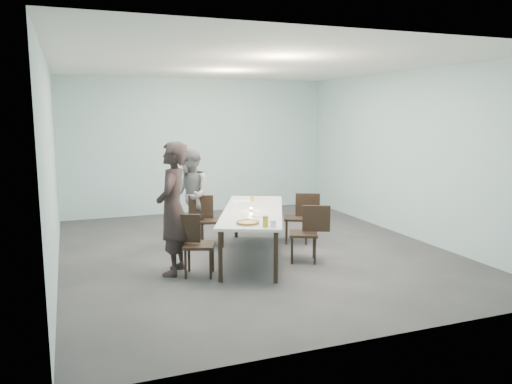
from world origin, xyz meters
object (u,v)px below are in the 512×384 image
object	(u,v)px
chair_near_left	(193,240)
water_tumbler	(273,224)
chair_far_left	(208,217)
pizza	(248,223)
chair_near_right	(309,229)
diner_near	(173,209)
table	(253,214)
amber_tumbler	(252,199)
tealight	(251,210)
side_plate	(257,216)
diner_far	(190,196)
chair_far_right	(301,214)
beer_glass	(266,221)

from	to	relation	value
chair_near_left	water_tumbler	distance (m)	1.17
chair_far_left	pizza	distance (m)	1.84
chair_near_right	diner_near	world-z (taller)	diner_near
chair_near_right	water_tumbler	bearing A→B (deg)	62.07
diner_near	pizza	xyz separation A→B (m)	(0.92, -0.53, -0.16)
table	water_tumbler	size ratio (longest dim) A/B	30.48
amber_tumbler	diner_near	bearing A→B (deg)	-144.80
chair_near_right	pizza	bearing A→B (deg)	42.98
tealight	side_plate	bearing A→B (deg)	-95.71
water_tumbler	side_plate	bearing A→B (deg)	85.43
chair_near_left	diner_far	size ratio (longest dim) A/B	0.52
chair_near_left	pizza	world-z (taller)	chair_near_left
table	diner_far	xyz separation A→B (m)	(-0.75, 1.08, 0.14)
table	diner_far	distance (m)	1.32
diner_far	amber_tumbler	size ratio (longest dim) A/B	20.95
chair_far_right	diner_far	xyz separation A→B (m)	(-1.84, 0.55, 0.34)
chair_far_right	chair_near_left	bearing A→B (deg)	52.03
diner_near	beer_glass	distance (m)	1.33
diner_near	amber_tumbler	distance (m)	1.96
chair_far_left	side_plate	xyz separation A→B (m)	(0.39, -1.36, 0.25)
amber_tumbler	pizza	bearing A→B (deg)	-112.31
chair_near_left	chair_far_left	bearing A→B (deg)	88.63
diner_near	side_plate	xyz separation A→B (m)	(1.23, -0.08, -0.18)
chair_far_left	chair_near_right	bearing A→B (deg)	-35.40
table	diner_far	world-z (taller)	diner_far
table	beer_glass	distance (m)	1.19
pizza	water_tumbler	size ratio (longest dim) A/B	3.78
tealight	chair_far_left	bearing A→B (deg)	113.36
beer_glass	tealight	world-z (taller)	beer_glass
beer_glass	tealight	xyz separation A→B (m)	(0.19, 1.08, -0.05)
chair_near_left	pizza	bearing A→B (deg)	-6.10
chair_near_left	chair_far_left	size ratio (longest dim) A/B	1.00
chair_far_left	diner_far	world-z (taller)	diner_far
side_plate	amber_tumbler	bearing A→B (deg)	73.09
side_plate	diner_far	bearing A→B (deg)	112.92
pizza	side_plate	xyz separation A→B (m)	(0.32, 0.46, -0.01)
chair_near_right	chair_far_right	world-z (taller)	same
water_tumbler	table	bearing A→B (deg)	82.52
chair_near_right	diner_near	size ratio (longest dim) A/B	0.47
chair_far_right	side_plate	xyz separation A→B (m)	(-1.19, -0.98, 0.25)
diner_far	beer_glass	world-z (taller)	diner_far
chair_near_left	chair_near_right	xyz separation A→B (m)	(1.80, 0.02, 0.00)
chair_near_right	beer_glass	bearing A→B (deg)	57.42
chair_far_right	side_plate	world-z (taller)	chair_far_right
side_plate	tealight	distance (m)	0.38
chair_near_left	table	bearing A→B (deg)	48.24
chair_far_right	chair_near_right	bearing A→B (deg)	95.54
water_tumbler	tealight	world-z (taller)	water_tumbler
chair_near_left	tealight	distance (m)	1.17
table	chair_far_left	bearing A→B (deg)	118.21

